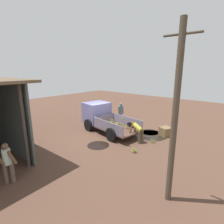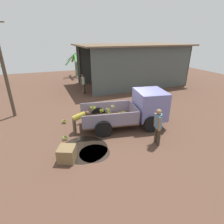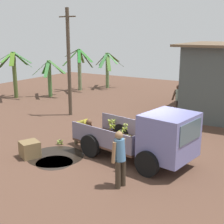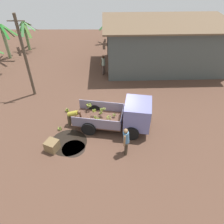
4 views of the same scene
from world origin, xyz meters
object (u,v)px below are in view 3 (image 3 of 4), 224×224
(cargo_truck, at_px, (157,138))
(banana_bunch_on_ground_0, at_px, (60,142))
(person_worker_loading, at_px, (82,128))
(utility_pole, at_px, (69,62))
(banana_bunch_on_ground_1, at_px, (89,131))
(person_bystander_near_shed, at_px, (178,98))
(person_foreground_visitor, at_px, (120,157))
(wooden_crate_0, at_px, (30,149))

(cargo_truck, xyz_separation_m, banana_bunch_on_ground_0, (-4.15, -0.18, -0.89))
(person_worker_loading, bearing_deg, utility_pole, 145.92)
(utility_pole, height_order, banana_bunch_on_ground_1, utility_pole)
(cargo_truck, height_order, person_bystander_near_shed, cargo_truck)
(person_worker_loading, bearing_deg, person_foreground_visitor, -25.02)
(person_foreground_visitor, bearing_deg, banana_bunch_on_ground_0, -15.41)
(cargo_truck, distance_m, banana_bunch_on_ground_0, 4.25)
(cargo_truck, distance_m, banana_bunch_on_ground_1, 4.39)
(person_foreground_visitor, xyz_separation_m, person_worker_loading, (-3.05, 2.25, -0.22))
(utility_pole, distance_m, banana_bunch_on_ground_0, 5.45)
(utility_pole, bearing_deg, cargo_truck, -28.89)
(banana_bunch_on_ground_1, bearing_deg, person_bystander_near_shed, 66.80)
(cargo_truck, xyz_separation_m, wooden_crate_0, (-4.25, -1.74, -0.71))
(cargo_truck, bearing_deg, banana_bunch_on_ground_0, -168.70)
(utility_pole, relative_size, person_bystander_near_shed, 3.42)
(banana_bunch_on_ground_1, bearing_deg, wooden_crate_0, -94.36)
(banana_bunch_on_ground_0, bearing_deg, person_bystander_near_shed, 71.10)
(cargo_truck, relative_size, wooden_crate_0, 7.29)
(person_worker_loading, distance_m, wooden_crate_0, 2.24)
(utility_pole, relative_size, wooden_crate_0, 8.87)
(cargo_truck, xyz_separation_m, person_worker_loading, (-3.35, 0.26, -0.27))
(cargo_truck, relative_size, person_bystander_near_shed, 2.81)
(person_bystander_near_shed, xyz_separation_m, banana_bunch_on_ground_1, (-2.25, -5.25, -0.79))
(person_bystander_near_shed, height_order, banana_bunch_on_ground_0, person_bystander_near_shed)
(person_bystander_near_shed, distance_m, wooden_crate_0, 8.98)
(utility_pole, relative_size, banana_bunch_on_ground_1, 20.89)
(wooden_crate_0, bearing_deg, banana_bunch_on_ground_1, 85.64)
(cargo_truck, bearing_deg, person_worker_loading, -175.64)
(banana_bunch_on_ground_1, bearing_deg, utility_pole, 142.45)
(cargo_truck, xyz_separation_m, utility_pole, (-6.75, 3.73, 1.89))
(person_bystander_near_shed, bearing_deg, cargo_truck, 135.26)
(person_foreground_visitor, height_order, person_worker_loading, person_foreground_visitor)
(person_bystander_near_shed, height_order, wooden_crate_0, person_bystander_near_shed)
(person_foreground_visitor, height_order, wooden_crate_0, person_foreground_visitor)
(person_foreground_visitor, relative_size, banana_bunch_on_ground_0, 6.42)
(person_bystander_near_shed, bearing_deg, person_foreground_visitor, 130.30)
(banana_bunch_on_ground_0, relative_size, banana_bunch_on_ground_1, 0.98)
(cargo_truck, distance_m, person_bystander_near_shed, 7.08)
(utility_pole, distance_m, banana_bunch_on_ground_1, 4.44)
(person_worker_loading, distance_m, person_bystander_near_shed, 6.79)
(person_worker_loading, height_order, person_bystander_near_shed, person_bystander_near_shed)
(banana_bunch_on_ground_0, bearing_deg, banana_bunch_on_ground_1, 84.95)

